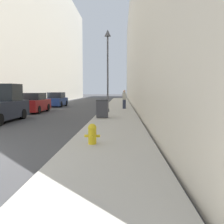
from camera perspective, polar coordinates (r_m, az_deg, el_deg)
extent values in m
cube|color=#B7B2A8|center=(23.95, 1.40, 0.77)|extent=(2.87, 60.00, 0.13)
cube|color=beige|center=(33.25, 15.26, 15.54)|extent=(12.00, 60.00, 16.00)
cylinder|color=yellow|center=(8.07, -4.54, -5.64)|extent=(0.26, 0.26, 0.47)
sphere|color=yellow|center=(8.02, -4.55, -3.64)|extent=(0.28, 0.28, 0.28)
cylinder|color=yellow|center=(8.01, -4.55, -3.06)|extent=(0.07, 0.07, 0.06)
cylinder|color=yellow|center=(7.87, -4.70, -5.73)|extent=(0.11, 0.12, 0.11)
cylinder|color=yellow|center=(8.09, -5.89, -5.45)|extent=(0.12, 0.09, 0.09)
cylinder|color=yellow|center=(8.04, -3.18, -5.49)|extent=(0.12, 0.09, 0.09)
cube|color=#3D3D42|center=(15.50, -2.23, 0.66)|extent=(0.71, 0.58, 1.02)
cube|color=#2D2D31|center=(15.47, -2.23, 2.69)|extent=(0.73, 0.60, 0.08)
cylinder|color=black|center=(15.81, -3.24, -0.94)|extent=(0.05, 0.16, 0.16)
cylinder|color=black|center=(15.77, -1.06, -0.95)|extent=(0.05, 0.16, 0.16)
cylinder|color=#4C4C51|center=(19.78, -0.98, 0.41)|extent=(0.24, 0.24, 0.25)
cylinder|color=#4C4C51|center=(19.75, -0.99, 8.56)|extent=(0.13, 0.13, 5.87)
cone|color=#4C4C51|center=(20.20, -1.01, 17.61)|extent=(0.49, 0.49, 0.49)
cube|color=black|center=(16.75, -23.81, 4.13)|extent=(1.93, 1.61, 1.04)
cylinder|color=black|center=(17.04, -19.69, -0.41)|extent=(0.24, 0.64, 0.64)
cube|color=maroon|center=(21.66, -17.59, 1.52)|extent=(1.85, 4.09, 0.89)
cube|color=#1E2328|center=(21.63, -17.65, 3.44)|extent=(1.63, 2.13, 0.56)
cylinder|color=black|center=(23.13, -18.53, 0.99)|extent=(0.24, 0.64, 0.64)
cylinder|color=black|center=(22.58, -14.48, 1.00)|extent=(0.24, 0.64, 0.64)
cylinder|color=black|center=(20.86, -20.92, 0.50)|extent=(0.24, 0.64, 0.64)
cylinder|color=black|center=(20.25, -16.48, 0.50)|extent=(0.24, 0.64, 0.64)
cube|color=navy|center=(28.77, -12.56, 2.36)|extent=(1.71, 4.10, 0.80)
cube|color=#1E2328|center=(28.74, -12.59, 3.79)|extent=(1.50, 2.13, 0.63)
cylinder|color=black|center=(30.17, -13.39, 2.01)|extent=(0.24, 0.64, 0.64)
cylinder|color=black|center=(29.79, -10.49, 2.03)|extent=(0.24, 0.64, 0.64)
cylinder|color=black|center=(27.81, -14.76, 1.73)|extent=(0.24, 0.64, 0.64)
cylinder|color=black|center=(27.40, -11.62, 1.75)|extent=(0.24, 0.64, 0.64)
cube|color=#2D3347|center=(23.16, 2.81, 1.81)|extent=(0.29, 0.21, 0.83)
cube|color=#B7B2A3|center=(23.13, 2.81, 3.65)|extent=(0.35, 0.21, 0.66)
sphere|color=tan|center=(23.13, 2.82, 4.75)|extent=(0.23, 0.23, 0.23)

